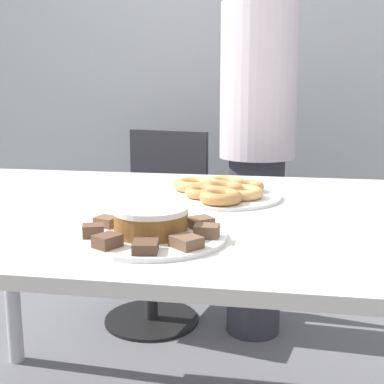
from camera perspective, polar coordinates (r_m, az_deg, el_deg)
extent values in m
cube|color=#B2B7BC|center=(3.01, 5.12, 15.37)|extent=(8.00, 0.05, 2.60)
cube|color=silver|center=(1.42, -0.68, -2.42)|extent=(1.69, 1.07, 0.03)
cylinder|color=silver|center=(2.23, -18.77, -8.19)|extent=(0.06, 0.06, 0.75)
cylinder|color=#383842|center=(2.37, 6.70, -5.80)|extent=(0.24, 0.24, 0.79)
cylinder|color=silver|center=(2.26, 7.13, 11.58)|extent=(0.32, 0.32, 0.63)
cylinder|color=black|center=(2.59, -4.32, -13.38)|extent=(0.44, 0.44, 0.01)
cylinder|color=#262626|center=(2.51, -4.40, -9.06)|extent=(0.06, 0.06, 0.40)
cube|color=#2D2D33|center=(2.44, -4.48, -4.20)|extent=(0.52, 0.52, 0.04)
cube|color=#2D2D33|center=(2.57, -2.53, 1.89)|extent=(0.39, 0.11, 0.42)
cylinder|color=white|center=(1.16, -4.40, -4.72)|extent=(0.33, 0.33, 0.01)
cylinder|color=white|center=(1.55, 3.27, -0.46)|extent=(0.34, 0.34, 0.01)
cylinder|color=brown|center=(1.15, -4.42, -3.34)|extent=(0.16, 0.16, 0.05)
cylinder|color=white|center=(1.14, -4.45, -1.89)|extent=(0.16, 0.16, 0.01)
cube|color=brown|center=(1.26, -2.09, -2.60)|extent=(0.06, 0.07, 0.02)
cube|color=#513828|center=(1.27, -5.86, -2.42)|extent=(0.06, 0.06, 0.03)
cube|color=brown|center=(1.22, -9.10, -3.14)|extent=(0.06, 0.05, 0.02)
cube|color=brown|center=(1.15, -10.49, -4.08)|extent=(0.05, 0.05, 0.03)
cube|color=brown|center=(1.07, -9.02, -5.18)|extent=(0.06, 0.06, 0.03)
cube|color=#513828|center=(1.04, -4.98, -5.82)|extent=(0.06, 0.06, 0.02)
cube|color=brown|center=(1.06, -0.61, -5.33)|extent=(0.07, 0.07, 0.02)
cube|color=brown|center=(1.13, 1.58, -4.17)|extent=(0.05, 0.04, 0.03)
cube|color=brown|center=(1.21, 0.83, -3.22)|extent=(0.07, 0.07, 0.02)
torus|color=#C68447|center=(1.55, 3.28, 0.34)|extent=(0.12, 0.12, 0.03)
torus|color=#E5AD66|center=(1.51, 5.41, -0.06)|extent=(0.12, 0.12, 0.03)
torus|color=#C68447|center=(1.60, 5.84, 0.58)|extent=(0.10, 0.10, 0.03)
torus|color=#E5AD66|center=(1.65, 3.58, 0.99)|extent=(0.12, 0.12, 0.03)
torus|color=tan|center=(1.61, 0.22, 0.78)|extent=(0.13, 0.13, 0.03)
torus|color=#D18E4C|center=(1.51, 1.07, -0.03)|extent=(0.10, 0.10, 0.03)
torus|color=#C68447|center=(1.44, 3.07, -0.51)|extent=(0.12, 0.12, 0.03)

